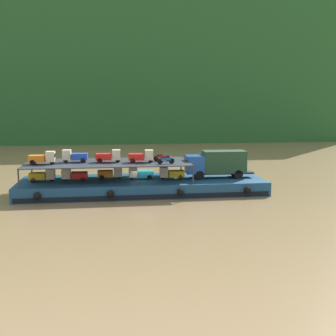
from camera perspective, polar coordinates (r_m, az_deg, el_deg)
name	(u,v)px	position (r m, az deg, el deg)	size (l,w,h in m)	color
ground_plane	(143,192)	(48.15, -3.44, -3.25)	(400.00, 400.00, 0.00)	olive
hillside_far_bank	(120,54)	(118.95, -6.43, 14.94)	(119.65, 28.11, 41.11)	#235628
cargo_barge	(142,186)	(47.98, -3.45, -2.38)	(27.08, 9.08, 1.50)	navy
covered_lorry	(217,163)	(48.75, 6.63, 0.66)	(7.89, 2.42, 3.10)	#1E4C99
cargo_rack	(108,163)	(47.42, -8.06, 0.71)	(17.88, 7.68, 2.00)	#2D333D
mini_truck_lower_stern	(43,175)	(48.11, -16.47, -0.95)	(2.76, 1.24, 1.38)	gold
mini_truck_lower_aft	(74,175)	(47.65, -12.48, -0.89)	(2.79, 1.28, 1.38)	red
mini_truck_lower_mid	(110,173)	(48.18, -7.75, -0.66)	(2.74, 1.20, 1.38)	orange
mini_truck_lower_fore	(141,173)	(47.67, -3.71, -0.70)	(2.75, 1.22, 1.38)	teal
mini_truck_lower_bow	(171,173)	(47.55, 0.45, -0.70)	(2.77, 1.25, 1.38)	gold
mini_truck_upper_stern	(43,158)	(47.13, -16.50, 1.32)	(2.78, 1.26, 1.38)	orange
mini_truck_upper_mid	(75,156)	(47.95, -12.44, 1.59)	(2.79, 1.28, 1.38)	#1E47B7
mini_truck_upper_fore	(109,156)	(47.20, -7.96, 1.60)	(2.77, 1.25, 1.38)	red
mini_truck_upper_bow	(141,156)	(46.69, -3.58, 1.59)	(2.80, 1.30, 1.38)	red
motorcycle_upper_port	(166,160)	(45.48, -0.31, 1.09)	(1.90, 0.55, 0.87)	black
motorcycle_upper_centre	(162,157)	(47.73, -0.87, 1.45)	(1.90, 0.55, 0.87)	black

